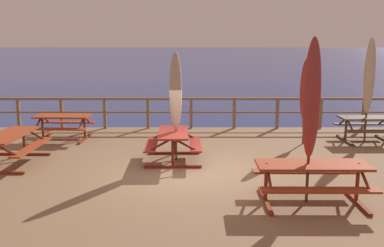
% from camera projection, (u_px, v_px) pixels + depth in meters
% --- Properties ---
extents(ground_plane, '(600.00, 600.00, 0.00)m').
position_uv_depth(ground_plane, '(192.00, 198.00, 10.18)').
color(ground_plane, navy).
extents(wooden_deck, '(15.57, 10.52, 0.67)m').
position_uv_depth(wooden_deck, '(192.00, 184.00, 10.11)').
color(wooden_deck, '#846647').
rests_on(wooden_deck, ground).
extents(railing_waterside_far, '(15.37, 0.10, 1.09)m').
position_uv_depth(railing_waterside_far, '(192.00, 108.00, 14.93)').
color(railing_waterside_far, brown).
rests_on(railing_waterside_far, wooden_deck).
extents(picnic_table_mid_left, '(1.74, 1.46, 0.78)m').
position_uv_depth(picnic_table_mid_left, '(65.00, 122.00, 13.27)').
color(picnic_table_mid_left, '#993819').
rests_on(picnic_table_mid_left, wooden_deck).
extents(picnic_table_back_right, '(1.44, 1.70, 0.78)m').
position_uv_depth(picnic_table_back_right, '(175.00, 140.00, 10.84)').
color(picnic_table_back_right, maroon).
rests_on(picnic_table_back_right, wooden_deck).
extents(picnic_table_mid_right, '(2.10, 1.42, 0.78)m').
position_uv_depth(picnic_table_mid_right, '(313.00, 174.00, 7.99)').
color(picnic_table_mid_right, '#993819').
rests_on(picnic_table_mid_right, wooden_deck).
extents(picnic_table_mid_centre, '(1.63, 1.41, 0.78)m').
position_uv_depth(picnic_table_mid_centre, '(368.00, 124.00, 12.94)').
color(picnic_table_mid_centre, brown).
rests_on(picnic_table_mid_centre, wooden_deck).
extents(picnic_table_front_right, '(1.46, 2.08, 0.78)m').
position_uv_depth(picnic_table_front_right, '(11.00, 142.00, 10.56)').
color(picnic_table_front_right, '#993819').
rests_on(picnic_table_front_right, wooden_deck).
extents(patio_umbrella_short_front, '(0.32, 0.32, 2.55)m').
position_uv_depth(patio_umbrella_short_front, '(307.00, 90.00, 12.46)').
color(patio_umbrella_short_front, '#4C3828').
rests_on(patio_umbrella_short_front, wooden_deck).
extents(patio_umbrella_short_back, '(0.32, 0.32, 2.78)m').
position_uv_depth(patio_umbrella_short_back, '(177.00, 92.00, 10.67)').
color(patio_umbrella_short_back, '#4C3828').
rests_on(patio_umbrella_short_back, wooden_deck).
extents(patio_umbrella_tall_mid_left, '(0.32, 0.32, 3.12)m').
position_uv_depth(patio_umbrella_tall_mid_left, '(313.00, 99.00, 7.75)').
color(patio_umbrella_tall_mid_left, '#4C3828').
rests_on(patio_umbrella_tall_mid_left, wooden_deck).
extents(patio_umbrella_tall_mid_right, '(0.32, 0.32, 3.16)m').
position_uv_depth(patio_umbrella_tall_mid_right, '(371.00, 76.00, 12.59)').
color(patio_umbrella_tall_mid_right, '#4C3828').
rests_on(patio_umbrella_tall_mid_right, wooden_deck).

